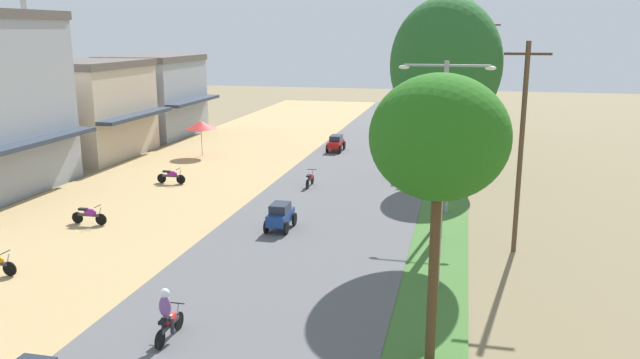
{
  "coord_description": "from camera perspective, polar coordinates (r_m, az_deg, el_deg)",
  "views": [
    {
      "loc": [
        6.41,
        -9.92,
        8.97
      ],
      "look_at": [
        -0.26,
        19.25,
        1.89
      ],
      "focal_mm": 35.37,
      "sensor_mm": 36.0,
      "label": 1
    }
  ],
  "objects": [
    {
      "name": "median_tree_fifth",
      "position": [
        57.23,
        12.23,
        11.54
      ],
      "size": [
        4.73,
        4.73,
        9.74
      ],
      "color": "#4C351E",
      "rests_on": "median_strip"
    },
    {
      "name": "motorbike_ahead_second",
      "position": [
        36.77,
        -0.91,
        0.11
      ],
      "size": [
        0.54,
        1.8,
        0.94
      ],
      "color": "black",
      "rests_on": "road_strip"
    },
    {
      "name": "streetlamp_farthest",
      "position": [
        60.45,
        12.41,
        8.75
      ],
      "size": [
        3.16,
        0.2,
        7.66
      ],
      "color": "gray",
      "rests_on": "median_strip"
    },
    {
      "name": "utility_pole_far",
      "position": [
        44.79,
        14.54,
        7.96
      ],
      "size": [
        1.8,
        0.2,
        9.84
      ],
      "color": "brown",
      "rests_on": "ground"
    },
    {
      "name": "streetlamp_mid",
      "position": [
        31.44,
        11.64,
        4.25
      ],
      "size": [
        3.16,
        0.2,
        7.05
      ],
      "color": "gray",
      "rests_on": "median_strip"
    },
    {
      "name": "car_hatchback_silver",
      "position": [
        38.74,
        7.62,
        0.94
      ],
      "size": [
        1.04,
        2.0,
        1.23
      ],
      "color": "#B7BCC1",
      "rests_on": "road_strip"
    },
    {
      "name": "parked_motorbike_fourth",
      "position": [
        38.62,
        -13.29,
        0.36
      ],
      "size": [
        1.8,
        0.54,
        0.94
      ],
      "color": "black",
      "rests_on": "dirt_shoulder"
    },
    {
      "name": "median_tree_fourth",
      "position": [
        49.74,
        12.14,
        12.53
      ],
      "size": [
        4.62,
        4.62,
        11.5
      ],
      "color": "#4C351E",
      "rests_on": "median_strip"
    },
    {
      "name": "streetlamp_far",
      "position": [
        43.99,
        12.13,
        7.55
      ],
      "size": [
        3.16,
        0.2,
        8.23
      ],
      "color": "gray",
      "rests_on": "median_strip"
    },
    {
      "name": "median_tree_nearest",
      "position": [
        16.5,
        10.74,
        3.67
      ],
      "size": [
        3.63,
        3.63,
        7.89
      ],
      "color": "#4C351E",
      "rests_on": "median_strip"
    },
    {
      "name": "shophouse_mid",
      "position": [
        48.77,
        -20.1,
        6.02
      ],
      "size": [
        7.58,
        8.87,
        6.9
      ],
      "color": "#C6B299",
      "rests_on": "ground"
    },
    {
      "name": "parked_motorbike_third",
      "position": [
        31.61,
        -20.14,
        -2.97
      ],
      "size": [
        1.8,
        0.54,
        0.94
      ],
      "color": "black",
      "rests_on": "dirt_shoulder"
    },
    {
      "name": "motorbike_foreground_rider",
      "position": [
        19.36,
        -13.61,
        -11.87
      ],
      "size": [
        0.54,
        1.8,
        1.66
      ],
      "color": "black",
      "rests_on": "road_strip"
    },
    {
      "name": "streetlamp_near",
      "position": [
        21.82,
        11.01,
        1.59
      ],
      "size": [
        3.16,
        0.2,
        7.95
      ],
      "color": "gray",
      "rests_on": "median_strip"
    },
    {
      "name": "car_hatchback_blue",
      "position": [
        28.9,
        -3.6,
        -3.25
      ],
      "size": [
        1.04,
        2.0,
        1.23
      ],
      "color": "navy",
      "rests_on": "road_strip"
    },
    {
      "name": "median_tree_third",
      "position": [
        39.0,
        12.01,
        8.48
      ],
      "size": [
        4.52,
        4.52,
        8.63
      ],
      "color": "#4C351E",
      "rests_on": "median_strip"
    },
    {
      "name": "shophouse_far",
      "position": [
        57.28,
        -14.75,
        7.36
      ],
      "size": [
        7.57,
        8.83,
        6.9
      ],
      "color": "#999EA8",
      "rests_on": "ground"
    },
    {
      "name": "car_sedan_red",
      "position": [
        47.71,
        1.45,
        3.38
      ],
      "size": [
        1.1,
        2.26,
        1.19
      ],
      "color": "red",
      "rests_on": "road_strip"
    },
    {
      "name": "median_tree_second",
      "position": [
        27.04,
        11.3,
        10.12
      ],
      "size": [
        4.62,
        4.62,
        10.32
      ],
      "color": "#4C351E",
      "rests_on": "median_strip"
    },
    {
      "name": "vendor_umbrella",
      "position": [
        46.59,
        -10.71,
        4.86
      ],
      "size": [
        2.2,
        2.2,
        2.52
      ],
      "color": "#99999E",
      "rests_on": "dirt_shoulder"
    },
    {
      "name": "utility_pole_near",
      "position": [
        26.59,
        17.74,
        2.97
      ],
      "size": [
        1.8,
        0.2,
        8.59
      ],
      "color": "brown",
      "rests_on": "ground"
    }
  ]
}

